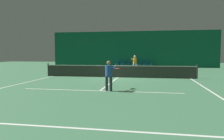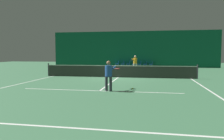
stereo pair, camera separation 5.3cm
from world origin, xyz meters
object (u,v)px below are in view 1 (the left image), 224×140
object	(u,v)px
player_far	(135,62)
tennis_ball	(133,88)
courtside_chair_0	(117,64)
courtside_chair_2	(128,64)
courtside_chair_3	(134,64)
tennis_net	(118,71)
courtside_chair_1	(123,64)
courtside_chair_4	(139,64)
player_near	(109,73)
courtside_chair_5	(145,64)
courtside_chair_6	(151,64)

from	to	relation	value
player_far	tennis_ball	bearing A→B (deg)	18.13
courtside_chair_0	tennis_ball	bearing A→B (deg)	11.23
courtside_chair_2	courtside_chair_3	bearing A→B (deg)	90.00
player_far	courtside_chair_0	size ratio (longest dim) A/B	2.02
courtside_chair_0	tennis_net	bearing A→B (deg)	9.08
courtside_chair_1	tennis_ball	distance (m)	18.74
tennis_net	courtside_chair_0	xyz separation A→B (m)	(-2.08, 12.98, -0.03)
tennis_net	courtside_chair_4	xyz separation A→B (m)	(1.02, 12.98, -0.03)
courtside_chair_4	player_far	bearing A→B (deg)	-1.27
player_near	tennis_ball	xyz separation A→B (m)	(1.13, 0.80, -0.86)
tennis_net	courtside_chair_5	bearing A→B (deg)	82.10
courtside_chair_6	tennis_ball	size ratio (longest dim) A/B	12.73
tennis_net	courtside_chair_2	bearing A→B (deg)	92.32
courtside_chair_2	courtside_chair_4	size ratio (longest dim) A/B	1.00
player_near	courtside_chair_4	xyz separation A→B (m)	(0.55, 19.31, -0.41)
player_near	courtside_chair_5	distance (m)	19.36
courtside_chair_2	courtside_chair_5	size ratio (longest dim) A/B	1.00
courtside_chair_4	tennis_ball	size ratio (longest dim) A/B	12.73
courtside_chair_3	courtside_chair_0	bearing A→B (deg)	-90.00
courtside_chair_1	courtside_chair_5	world-z (taller)	same
courtside_chair_4	courtside_chair_5	distance (m)	0.78
courtside_chair_4	courtside_chair_6	xyz separation A→B (m)	(1.55, 0.00, 0.00)
player_near	player_far	distance (m)	12.31
player_far	courtside_chair_4	distance (m)	7.03
courtside_chair_1	courtside_chair_6	size ratio (longest dim) A/B	1.00
courtside_chair_2	courtside_chair_3	world-z (taller)	same
player_far	courtside_chair_6	bearing A→B (deg)	-179.17
courtside_chair_4	courtside_chair_6	distance (m)	1.55
tennis_net	tennis_ball	distance (m)	5.77
courtside_chair_2	courtside_chair_6	distance (m)	3.10
player_far	courtside_chair_3	xyz separation A→B (m)	(-0.62, 7.01, -0.50)
courtside_chair_5	tennis_ball	xyz separation A→B (m)	(-0.20, -18.51, -0.45)
courtside_chair_0	courtside_chair_5	world-z (taller)	same
player_far	tennis_net	bearing A→B (deg)	6.22
courtside_chair_3	courtside_chair_5	world-z (taller)	same
courtside_chair_2	player_near	bearing A→B (deg)	2.95
courtside_chair_0	courtside_chair_2	xyz separation A→B (m)	(1.55, 0.00, 0.00)
courtside_chair_3	courtside_chair_6	bearing A→B (deg)	90.00
tennis_net	courtside_chair_4	bearing A→B (deg)	85.49
tennis_net	courtside_chair_1	world-z (taller)	tennis_net
courtside_chair_1	player_far	bearing A→B (deg)	17.22
courtside_chair_5	tennis_net	bearing A→B (deg)	-7.90
player_near	courtside_chair_0	world-z (taller)	player_near
courtside_chair_1	tennis_ball	world-z (taller)	courtside_chair_1
player_far	tennis_ball	world-z (taller)	player_far
courtside_chair_2	courtside_chair_4	distance (m)	1.55
courtside_chair_5	courtside_chair_2	bearing A→B (deg)	-90.00
player_far	courtside_chair_3	size ratio (longest dim) A/B	2.02
tennis_net	courtside_chair_1	distance (m)	13.05
tennis_net	courtside_chair_5	size ratio (longest dim) A/B	14.29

